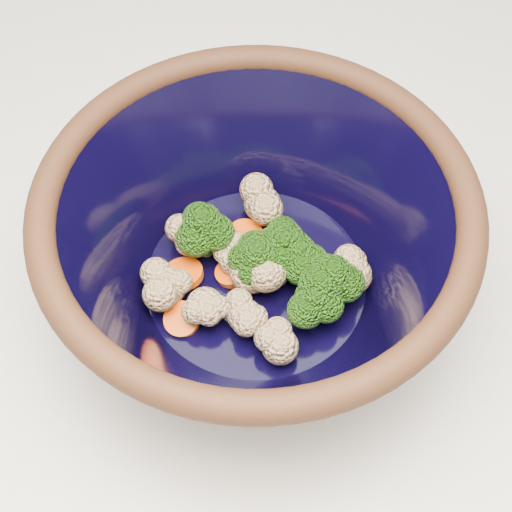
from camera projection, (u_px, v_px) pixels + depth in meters
mixing_bowl at (256, 246)px, 0.52m from camera, size 0.31×0.31×0.13m
vegetable_pile at (263, 262)px, 0.53m from camera, size 0.17×0.15×0.06m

